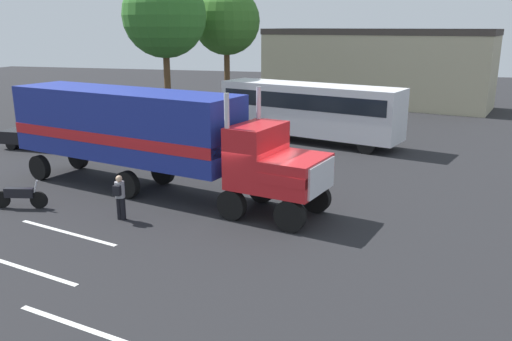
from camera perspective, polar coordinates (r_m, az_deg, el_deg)
ground_plane at (r=19.31m, az=0.31°, el=-4.69°), size 120.00×120.00×0.00m
lane_stripe_near at (r=18.64m, az=-19.97°, el=-6.41°), size 4.30×1.26×0.01m
lane_stripe_mid at (r=16.55m, az=-24.26°, el=-9.68°), size 4.31×1.20×0.01m
lane_stripe_far at (r=12.93m, az=-17.75°, el=-16.31°), size 4.33×1.11×0.01m
semi_truck at (r=21.73m, az=-12.02°, el=4.18°), size 14.32×6.10×4.50m
person_bystander at (r=19.02m, az=-14.67°, el=-2.68°), size 0.34×0.45×1.63m
parked_bus at (r=31.11m, az=5.85°, el=6.92°), size 11.24×5.89×3.40m
parked_car at (r=31.70m, az=-22.23°, el=3.70°), size 4.41×1.83×1.57m
motorcycle at (r=21.61m, az=-24.42°, el=-2.55°), size 2.08×0.55×1.12m
tree_left at (r=40.71m, az=-3.27°, el=15.99°), size 5.05×5.05×9.59m
tree_center at (r=36.42m, az=-9.99°, el=16.33°), size 5.56×5.56×10.14m
building_backdrop at (r=47.49m, az=12.84°, el=11.25°), size 20.35×10.86×6.47m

